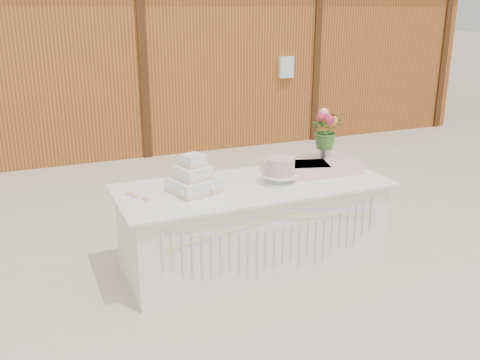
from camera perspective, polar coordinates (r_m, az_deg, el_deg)
name	(u,v)px	position (r m, az deg, el deg)	size (l,w,h in m)	color
ground	(253,263)	(4.98, 1.37, -8.89)	(80.00, 80.00, 0.00)	beige
barn	(116,41)	(10.22, -13.12, 14.29)	(12.60, 4.60, 3.30)	#AD5724
cake_table	(253,225)	(4.82, 1.43, -4.80)	(2.40, 1.00, 0.77)	silver
wedding_cake	(193,179)	(4.48, -4.99, 0.07)	(0.45, 0.45, 0.32)	white
pink_cake_stand	(280,169)	(4.69, 4.30, 1.15)	(0.32, 0.32, 0.23)	white
satin_runner	(312,166)	(5.07, 7.68, 1.44)	(0.85, 0.49, 0.11)	#FFCDCD
flower_vase	(325,151)	(5.16, 9.08, 3.12)	(0.10, 0.10, 0.14)	#A5A5A9
bouquet	(327,125)	(5.10, 9.22, 5.83)	(0.32, 0.28, 0.36)	#3F6B2B
loose_flowers	(139,197)	(4.42, -10.71, -1.83)	(0.14, 0.34, 0.02)	pink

